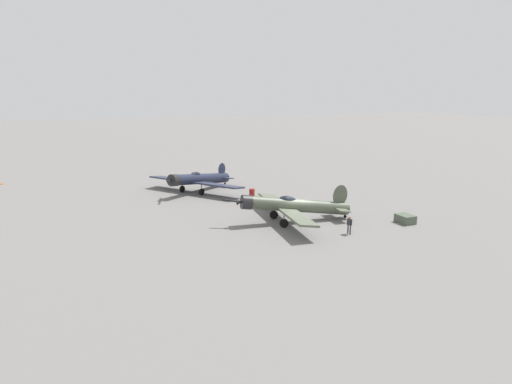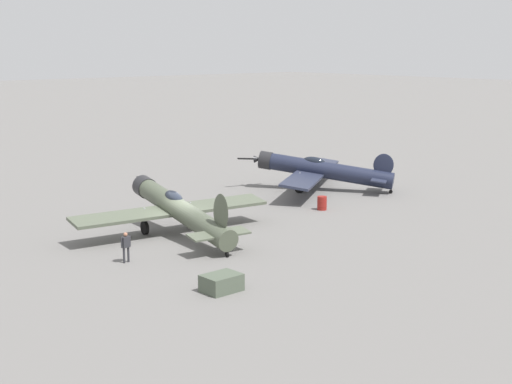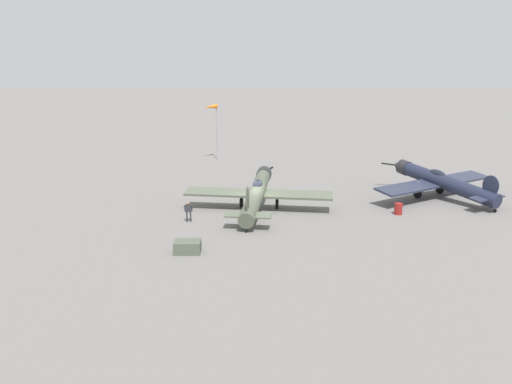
{
  "view_description": "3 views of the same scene",
  "coord_description": "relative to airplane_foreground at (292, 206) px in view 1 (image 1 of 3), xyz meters",
  "views": [
    {
      "loc": [
        35.75,
        -19.35,
        11.68
      ],
      "look_at": [
        -6.77,
        -1.36,
        1.6
      ],
      "focal_mm": 31.41,
      "sensor_mm": 36.0,
      "label": 1
    },
    {
      "loc": [
        24.3,
        34.32,
        10.81
      ],
      "look_at": [
        -6.77,
        -1.36,
        1.6
      ],
      "focal_mm": 52.76,
      "sensor_mm": 36.0,
      "label": 2
    },
    {
      "loc": [
        -0.38,
        41.53,
        12.02
      ],
      "look_at": [
        0.0,
        -0.0,
        1.8
      ],
      "focal_mm": 37.72,
      "sensor_mm": 36.0,
      "label": 3
    }
  ],
  "objects": [
    {
      "name": "ground_plane",
      "position": [
        0.07,
        0.52,
        -1.59
      ],
      "size": [
        400.0,
        400.0,
        0.0
      ],
      "primitive_type": "plane",
      "color": "slate"
    },
    {
      "name": "fuel_drum",
      "position": [
        -11.32,
        0.6,
        -1.13
      ],
      "size": [
        0.67,
        0.67,
        0.92
      ],
      "color": "maroon",
      "rests_on": "ground_plane"
    },
    {
      "name": "airplane_mid_apron",
      "position": [
        -16.28,
        -4.44,
        -0.03
      ],
      "size": [
        12.21,
        10.32,
        3.06
      ],
      "rotation": [
        0.0,
        0.0,
        5.31
      ],
      "color": "#1E2338",
      "rests_on": "ground_plane"
    },
    {
      "name": "airplane_foreground",
      "position": [
        0.0,
        0.0,
        0.0
      ],
      "size": [
        12.29,
        12.21,
        3.37
      ],
      "rotation": [
        0.0,
        0.0,
        4.58
      ],
      "color": "#4C5442",
      "rests_on": "ground_plane"
    },
    {
      "name": "equipment_crate",
      "position": [
        4.38,
        9.52,
        -1.2
      ],
      "size": [
        1.7,
        1.28,
        0.78
      ],
      "rotation": [
        0.0,
        0.0,
        0.01
      ],
      "color": "#4C5647",
      "rests_on": "ground_plane"
    },
    {
      "name": "ground_crew_mechanic",
      "position": [
        5.19,
        2.78,
        -0.63
      ],
      "size": [
        0.61,
        0.27,
        1.57
      ],
      "rotation": [
        0.0,
        0.0,
        4.85
      ],
      "color": "#2D2D33",
      "rests_on": "ground_plane"
    }
  ]
}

